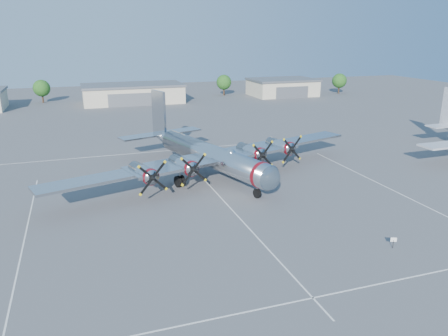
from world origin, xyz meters
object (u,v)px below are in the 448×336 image
object	(u,v)px
info_placard	(393,241)
tree_east	(224,82)
main_bomber_b29	(207,175)
hangar_east	(282,87)
tree_west	(42,88)
tree_far_east	(339,81)
hangar_center	(133,93)

from	to	relation	value
info_placard	tree_east	bearing A→B (deg)	103.02
main_bomber_b29	hangar_east	bearing A→B (deg)	39.75
tree_east	tree_west	bearing A→B (deg)	177.92
tree_east	hangar_east	bearing A→B (deg)	-18.54
tree_far_east	main_bomber_b29	distance (m)	97.17
hangar_center	info_placard	world-z (taller)	hangar_center
tree_east	info_placard	size ratio (longest dim) A/B	6.01
tree_far_east	main_bomber_b29	xyz separation A→B (m)	(-67.09, -70.17, -4.22)
hangar_east	tree_west	world-z (taller)	tree_west
tree_west	tree_east	world-z (taller)	same
tree_west	hangar_center	bearing A→B (deg)	-17.82
hangar_center	tree_west	bearing A→B (deg)	162.18
tree_far_east	tree_west	bearing A→B (deg)	173.86
hangar_east	info_placard	world-z (taller)	hangar_east
hangar_east	tree_east	xyz separation A→B (m)	(-18.00, 6.04, 1.51)
tree_west	tree_far_east	xyz separation A→B (m)	(93.00, -10.00, 0.00)
tree_east	hangar_center	bearing A→B (deg)	-168.62
tree_east	main_bomber_b29	size ratio (longest dim) A/B	0.14
hangar_east	tree_far_east	distance (m)	20.15
tree_east	main_bomber_b29	bearing A→B (deg)	-110.41
hangar_center	tree_far_east	distance (m)	68.05
hangar_center	hangar_east	distance (m)	48.00
hangar_center	hangar_east	world-z (taller)	same
hangar_east	main_bomber_b29	size ratio (longest dim) A/B	0.43
hangar_east	tree_west	xyz separation A→B (m)	(-73.00, 8.04, 1.51)
main_bomber_b29	tree_east	bearing A→B (deg)	52.48
tree_west	main_bomber_b29	distance (m)	84.36
hangar_center	tree_far_east	bearing A→B (deg)	-1.65
tree_east	tree_far_east	size ratio (longest dim) A/B	1.00
tree_east	info_placard	world-z (taller)	tree_east
hangar_east	tree_far_east	world-z (taller)	tree_far_east
main_bomber_b29	info_placard	xyz separation A→B (m)	(10.37, -27.06, 0.78)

